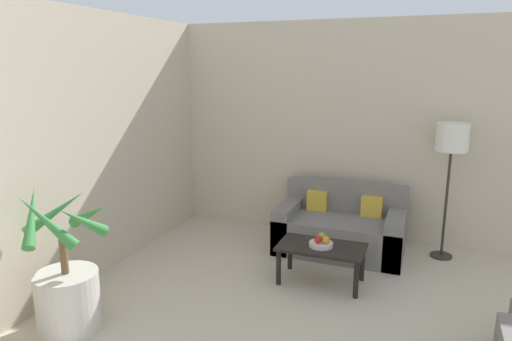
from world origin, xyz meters
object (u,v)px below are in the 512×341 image
fruit_bowl (321,244)px  apple_green (322,236)px  coffee_table (321,251)px  potted_palm (67,286)px  orange_fruit (326,240)px  floor_lamp (452,144)px  sofa_loveseat (340,229)px  apple_red (318,240)px

fruit_bowl → apple_green: bearing=96.0°
coffee_table → potted_palm: bearing=-138.7°
orange_fruit → coffee_table: bearing=150.4°
coffee_table → orange_fruit: orange_fruit is taller
floor_lamp → apple_green: size_ratio=19.24×
sofa_loveseat → orange_fruit: 0.94m
sofa_loveseat → apple_green: bearing=-92.3°
apple_red → orange_fruit: orange_fruit is taller
apple_green → apple_red: bearing=-102.5°
apple_green → orange_fruit: apple_green is taller
apple_green → floor_lamp: bearing=43.0°
floor_lamp → coffee_table: bearing=-135.7°
fruit_bowl → floor_lamp: bearing=44.7°
sofa_loveseat → floor_lamp: (1.13, 0.24, 1.05)m
potted_palm → coffee_table: size_ratio=1.43×
potted_palm → sofa_loveseat: bearing=53.7°
potted_palm → floor_lamp: 4.09m
potted_palm → coffee_table: bearing=41.3°
floor_lamp → apple_red: 1.87m
apple_green → orange_fruit: size_ratio=1.06×
floor_lamp → coffee_table: floor_lamp is taller
apple_green → coffee_table: bearing=-79.0°
potted_palm → floor_lamp: floor_lamp is taller
apple_green → orange_fruit: bearing=-50.8°
fruit_bowl → orange_fruit: size_ratio=3.13×
potted_palm → fruit_bowl: 2.35m
potted_palm → apple_red: potted_palm is taller
floor_lamp → apple_red: bearing=-135.3°
orange_fruit → potted_palm: bearing=-140.0°
potted_palm → apple_green: potted_palm is taller
coffee_table → apple_green: (-0.01, 0.04, 0.14)m
fruit_bowl → apple_green: 0.09m
orange_fruit → apple_red: bearing=-168.8°
coffee_table → apple_green: bearing=101.0°
apple_green → potted_palm: bearing=-137.8°
floor_lamp → apple_red: size_ratio=21.70×
sofa_loveseat → apple_red: size_ratio=20.31×
sofa_loveseat → floor_lamp: 1.56m
potted_palm → coffee_table: potted_palm is taller
fruit_bowl → apple_red: bearing=-134.1°
fruit_bowl → apple_red: size_ratio=3.32×
sofa_loveseat → apple_red: 0.95m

